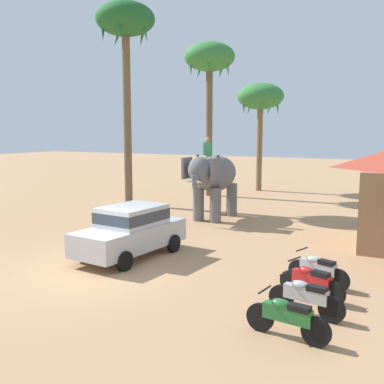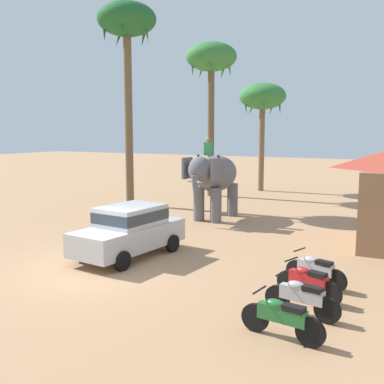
{
  "view_description": "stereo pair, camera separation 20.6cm",
  "coord_description": "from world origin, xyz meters",
  "px_view_note": "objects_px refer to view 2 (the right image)",
  "views": [
    {
      "loc": [
        8.51,
        -10.08,
        4.15
      ],
      "look_at": [
        -0.06,
        6.62,
        1.6
      ],
      "focal_mm": 41.93,
      "sensor_mm": 36.0,
      "label": 1
    },
    {
      "loc": [
        8.69,
        -9.99,
        4.15
      ],
      "look_at": [
        -0.06,
        6.62,
        1.6
      ],
      "focal_mm": 41.93,
      "sensor_mm": 36.0,
      "label": 2
    }
  ],
  "objects_px": {
    "motorcycle_nearest_camera": "(282,317)",
    "motorcycle_mid_row": "(308,281)",
    "motorcycle_fourth_in_row": "(315,270)",
    "palm_tree_behind_elephant": "(262,99)",
    "palm_tree_left_of_road": "(127,28)",
    "elephant_with_mahout": "(214,177)",
    "motorcycle_second_in_row": "(302,297)",
    "palm_tree_near_hut": "(211,62)",
    "signboard_yellow": "(378,205)",
    "car_sedan_foreground": "(130,229)"
  },
  "relations": [
    {
      "from": "motorcycle_nearest_camera",
      "to": "motorcycle_mid_row",
      "type": "height_order",
      "value": "same"
    },
    {
      "from": "motorcycle_mid_row",
      "to": "motorcycle_fourth_in_row",
      "type": "height_order",
      "value": "same"
    },
    {
      "from": "palm_tree_behind_elephant",
      "to": "palm_tree_left_of_road",
      "type": "height_order",
      "value": "palm_tree_left_of_road"
    },
    {
      "from": "elephant_with_mahout",
      "to": "motorcycle_second_in_row",
      "type": "bearing_deg",
      "value": -55.07
    },
    {
      "from": "elephant_with_mahout",
      "to": "motorcycle_fourth_in_row",
      "type": "distance_m",
      "value": 9.76
    },
    {
      "from": "palm_tree_near_hut",
      "to": "signboard_yellow",
      "type": "height_order",
      "value": "palm_tree_near_hut"
    },
    {
      "from": "motorcycle_second_in_row",
      "to": "palm_tree_near_hut",
      "type": "relative_size",
      "value": 0.18
    },
    {
      "from": "car_sedan_foreground",
      "to": "signboard_yellow",
      "type": "distance_m",
      "value": 8.33
    },
    {
      "from": "car_sedan_foreground",
      "to": "palm_tree_behind_elephant",
      "type": "relative_size",
      "value": 0.57
    },
    {
      "from": "elephant_with_mahout",
      "to": "motorcycle_nearest_camera",
      "type": "height_order",
      "value": "elephant_with_mahout"
    },
    {
      "from": "motorcycle_second_in_row",
      "to": "palm_tree_near_hut",
      "type": "bearing_deg",
      "value": 121.51
    },
    {
      "from": "motorcycle_mid_row",
      "to": "palm_tree_left_of_road",
      "type": "distance_m",
      "value": 18.32
    },
    {
      "from": "elephant_with_mahout",
      "to": "motorcycle_fourth_in_row",
      "type": "xyz_separation_m",
      "value": [
        6.38,
        -7.23,
        -1.53
      ]
    },
    {
      "from": "motorcycle_nearest_camera",
      "to": "elephant_with_mahout",
      "type": "bearing_deg",
      "value": 121.28
    },
    {
      "from": "motorcycle_mid_row",
      "to": "palm_tree_near_hut",
      "type": "xyz_separation_m",
      "value": [
        -9.97,
        15.34,
        7.96
      ]
    },
    {
      "from": "motorcycle_nearest_camera",
      "to": "palm_tree_behind_elephant",
      "type": "xyz_separation_m",
      "value": [
        -7.92,
        21.57,
        5.88
      ]
    },
    {
      "from": "motorcycle_fourth_in_row",
      "to": "palm_tree_near_hut",
      "type": "height_order",
      "value": "palm_tree_near_hut"
    },
    {
      "from": "palm_tree_near_hut",
      "to": "palm_tree_left_of_road",
      "type": "bearing_deg",
      "value": -113.98
    },
    {
      "from": "motorcycle_nearest_camera",
      "to": "palm_tree_behind_elephant",
      "type": "height_order",
      "value": "palm_tree_behind_elephant"
    },
    {
      "from": "car_sedan_foreground",
      "to": "motorcycle_nearest_camera",
      "type": "distance_m",
      "value": 7.18
    },
    {
      "from": "motorcycle_second_in_row",
      "to": "motorcycle_mid_row",
      "type": "relative_size",
      "value": 1.03
    },
    {
      "from": "motorcycle_fourth_in_row",
      "to": "motorcycle_nearest_camera",
      "type": "bearing_deg",
      "value": -88.38
    },
    {
      "from": "car_sedan_foreground",
      "to": "motorcycle_nearest_camera",
      "type": "xyz_separation_m",
      "value": [
        6.24,
        -3.54,
        -0.46
      ]
    },
    {
      "from": "palm_tree_left_of_road",
      "to": "motorcycle_nearest_camera",
      "type": "bearing_deg",
      "value": -44.48
    },
    {
      "from": "motorcycle_nearest_camera",
      "to": "palm_tree_near_hut",
      "type": "height_order",
      "value": "palm_tree_near_hut"
    },
    {
      "from": "palm_tree_behind_elephant",
      "to": "palm_tree_left_of_road",
      "type": "distance_m",
      "value": 10.89
    },
    {
      "from": "motorcycle_nearest_camera",
      "to": "palm_tree_left_of_road",
      "type": "distance_m",
      "value": 19.74
    },
    {
      "from": "signboard_yellow",
      "to": "motorcycle_fourth_in_row",
      "type": "bearing_deg",
      "value": -104.92
    },
    {
      "from": "elephant_with_mahout",
      "to": "palm_tree_behind_elephant",
      "type": "xyz_separation_m",
      "value": [
        -1.44,
        10.9,
        4.35
      ]
    },
    {
      "from": "motorcycle_fourth_in_row",
      "to": "palm_tree_near_hut",
      "type": "distance_m",
      "value": 19.13
    },
    {
      "from": "motorcycle_nearest_camera",
      "to": "motorcycle_fourth_in_row",
      "type": "xyz_separation_m",
      "value": [
        -0.1,
        3.44,
        0.0
      ]
    },
    {
      "from": "motorcycle_fourth_in_row",
      "to": "signboard_yellow",
      "type": "relative_size",
      "value": 0.73
    },
    {
      "from": "motorcycle_second_in_row",
      "to": "motorcycle_fourth_in_row",
      "type": "distance_m",
      "value": 2.17
    },
    {
      "from": "motorcycle_mid_row",
      "to": "palm_tree_left_of_road",
      "type": "xyz_separation_m",
      "value": [
        -12.41,
        9.84,
        9.2
      ]
    },
    {
      "from": "elephant_with_mahout",
      "to": "motorcycle_fourth_in_row",
      "type": "bearing_deg",
      "value": -48.55
    },
    {
      "from": "motorcycle_second_in_row",
      "to": "palm_tree_behind_elephant",
      "type": "bearing_deg",
      "value": 111.51
    },
    {
      "from": "motorcycle_nearest_camera",
      "to": "palm_tree_behind_elephant",
      "type": "distance_m",
      "value": 23.71
    },
    {
      "from": "motorcycle_nearest_camera",
      "to": "signboard_yellow",
      "type": "height_order",
      "value": "signboard_yellow"
    },
    {
      "from": "motorcycle_second_in_row",
      "to": "palm_tree_left_of_road",
      "type": "relative_size",
      "value": 0.16
    },
    {
      "from": "signboard_yellow",
      "to": "motorcycle_nearest_camera",
      "type": "bearing_deg",
      "value": -97.55
    },
    {
      "from": "motorcycle_mid_row",
      "to": "signboard_yellow",
      "type": "height_order",
      "value": "signboard_yellow"
    },
    {
      "from": "palm_tree_behind_elephant",
      "to": "signboard_yellow",
      "type": "height_order",
      "value": "palm_tree_behind_elephant"
    },
    {
      "from": "motorcycle_second_in_row",
      "to": "palm_tree_left_of_road",
      "type": "bearing_deg",
      "value": 138.85
    },
    {
      "from": "palm_tree_near_hut",
      "to": "motorcycle_second_in_row",
      "type": "bearing_deg",
      "value": -58.49
    },
    {
      "from": "elephant_with_mahout",
      "to": "signboard_yellow",
      "type": "bearing_deg",
      "value": -22.44
    },
    {
      "from": "elephant_with_mahout",
      "to": "palm_tree_near_hut",
      "type": "height_order",
      "value": "palm_tree_near_hut"
    },
    {
      "from": "motorcycle_second_in_row",
      "to": "palm_tree_left_of_road",
      "type": "xyz_separation_m",
      "value": [
        -12.53,
        10.95,
        9.2
      ]
    },
    {
      "from": "palm_tree_near_hut",
      "to": "palm_tree_behind_elephant",
      "type": "bearing_deg",
      "value": 61.32
    },
    {
      "from": "palm_tree_behind_elephant",
      "to": "palm_tree_near_hut",
      "type": "bearing_deg",
      "value": -118.68
    },
    {
      "from": "car_sedan_foreground",
      "to": "palm_tree_behind_elephant",
      "type": "height_order",
      "value": "palm_tree_behind_elephant"
    }
  ]
}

